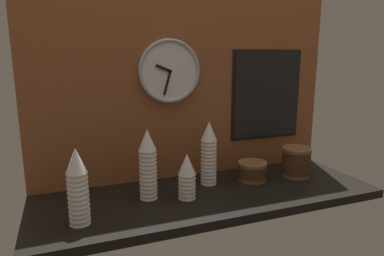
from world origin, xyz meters
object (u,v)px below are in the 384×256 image
bowl_stack_far_right (296,161)px  bowl_stack_right (252,170)px  cup_stack_center (187,176)px  cup_stack_center_right (209,153)px  wall_clock (170,71)px  cup_stack_center_left (148,164)px  menu_board (267,95)px  cup_stack_far_left (78,187)px

bowl_stack_far_right → bowl_stack_right: bearing=173.0°
cup_stack_center → cup_stack_center_right: bearing=38.4°
cup_stack_center_right → wall_clock: bearing=138.5°
bowl_stack_far_right → wall_clock: 81.72cm
cup_stack_center_left → menu_board: bearing=16.1°
cup_stack_center → bowl_stack_far_right: cup_stack_center is taller
cup_stack_center_right → bowl_stack_right: size_ratio=2.13×
cup_stack_far_left → wall_clock: bearing=36.1°
cup_stack_center_right → cup_stack_far_left: (-62.92, -20.89, -0.93)cm
cup_stack_far_left → bowl_stack_far_right: (110.83, 14.36, -6.86)cm
bowl_stack_far_right → wall_clock: bearing=162.3°
cup_stack_far_left → menu_board: 113.32cm
cup_stack_center_left → cup_stack_center: (16.24, -6.10, -5.55)cm
bowl_stack_far_right → wall_clock: size_ratio=0.50×
bowl_stack_far_right → cup_stack_center_left: bearing=-179.8°
cup_stack_center → bowl_stack_far_right: (64.17, 6.38, -2.24)cm
cup_stack_center → cup_stack_far_left: size_ratio=0.69×
cup_stack_center_right → menu_board: size_ratio=0.64×
bowl_stack_right → wall_clock: 65.76cm
cup_stack_center_right → cup_stack_center: size_ratio=1.53×
menu_board → bowl_stack_right: bearing=-135.5°
bowl_stack_right → cup_stack_center: bearing=-166.5°
cup_stack_center_left → bowl_stack_far_right: cup_stack_center_left is taller
cup_stack_center_left → cup_stack_center: 18.21cm
cup_stack_center_left → wall_clock: 47.80cm
menu_board → bowl_stack_far_right: bearing=-72.9°
cup_stack_center_right → cup_stack_far_left: 66.30cm
wall_clock → cup_stack_center_right: bearing=-41.5°
cup_stack_center_left → cup_stack_far_left: cup_stack_center_left is taller
cup_stack_center → cup_stack_far_left: cup_stack_far_left is taller
cup_stack_center_right → wall_clock: (-15.46, 13.66, 39.69)cm
cup_stack_center_left → menu_board: menu_board is taller
cup_stack_center_right → menu_board: 50.79cm
cup_stack_center_right → wall_clock: wall_clock is taller
bowl_stack_far_right → menu_board: menu_board is taller
bowl_stack_far_right → bowl_stack_right: bowl_stack_far_right is taller
menu_board → cup_stack_center_left: bearing=-163.9°
cup_stack_center_left → wall_clock: bearing=50.2°
bowl_stack_right → menu_board: menu_board is taller
cup_stack_far_left → menu_board: (104.33, 35.44, 26.47)cm
cup_stack_center_left → menu_board: size_ratio=0.64×
cup_stack_far_left → menu_board: bearing=18.8°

